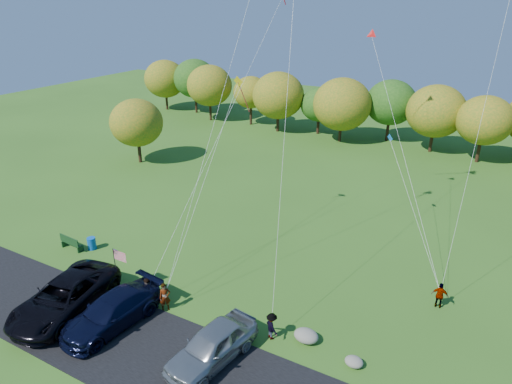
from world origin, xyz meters
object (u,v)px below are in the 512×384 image
minivan_silver (212,346)px  flyer_a (165,297)px  flyer_b (148,291)px  minivan_navy (112,312)px  minivan_dark (65,297)px  park_bench (71,243)px  flyer_d (440,295)px  trash_barrel (92,243)px  flyer_c (272,326)px

minivan_silver → flyer_a: (-4.66, 2.05, -0.09)m
flyer_a → flyer_b: bearing=131.4°
minivan_navy → minivan_silver: bearing=10.8°
flyer_b → flyer_a: bearing=2.1°
minivan_dark → park_bench: minivan_dark is taller
flyer_b → flyer_d: size_ratio=1.03×
trash_barrel → flyer_a: bearing=-17.5°
flyer_b → flyer_c: 7.77m
minivan_dark → flyer_a: minivan_dark is taller
minivan_dark → flyer_c: (11.34, 3.77, -0.25)m
flyer_a → flyer_b: flyer_a is taller
minivan_dark → flyer_a: 5.68m
minivan_silver → park_bench: 15.56m
flyer_c → park_bench: 16.85m
flyer_b → park_bench: size_ratio=0.85×
minivan_dark → minivan_navy: minivan_dark is taller
minivan_dark → minivan_silver: size_ratio=1.30×
minivan_dark → flyer_d: minivan_dark is taller
minivan_dark → flyer_c: 11.95m
flyer_a → flyer_d: (13.79, 7.95, -0.07)m
flyer_c → flyer_d: flyer_d is taller
flyer_b → flyer_d: 17.03m
flyer_c → park_bench: size_ratio=0.80×
minivan_silver → trash_barrel: 14.64m
flyer_c → trash_barrel: (-15.58, 2.02, -0.34)m
flyer_a → park_bench: (-10.35, 2.07, -0.30)m
minivan_dark → flyer_b: bearing=30.2°
minivan_navy → park_bench: minivan_navy is taller
flyer_a → flyer_b: 1.27m
trash_barrel → flyer_d: bearing=12.5°
flyer_c → trash_barrel: bearing=26.9°
minivan_navy → trash_barrel: bearing=151.4°
minivan_dark → park_bench: size_ratio=3.56×
flyer_d → flyer_a: bearing=27.5°
minivan_silver → flyer_d: (9.14, 10.00, -0.16)m
minivan_dark → trash_barrel: size_ratio=7.80×
flyer_d → minivan_dark: bearing=27.7°
flyer_a → trash_barrel: (-9.12, 2.87, -0.44)m
trash_barrel → minivan_silver: bearing=-19.7°
trash_barrel → minivan_navy: bearing=-35.6°
minivan_navy → park_bench: (-8.69, 4.54, -0.35)m
minivan_silver → park_bench: size_ratio=2.73×
flyer_b → flyer_c: (7.73, 0.85, -0.05)m
flyer_b → park_bench: 9.32m
trash_barrel → flyer_c: bearing=-7.4°
minivan_dark → flyer_d: bearing=21.5°
park_bench → trash_barrel: park_bench is taller
trash_barrel → park_bench: bearing=-146.6°
minivan_dark → minivan_silver: 9.57m
minivan_silver → flyer_d: bearing=56.5°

